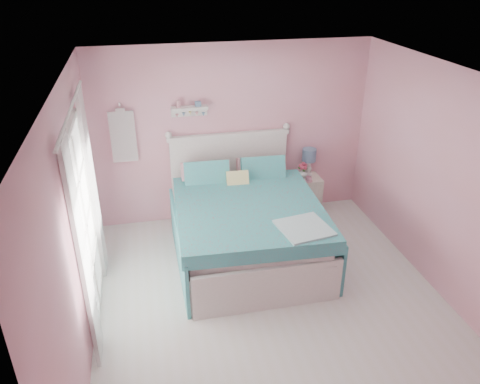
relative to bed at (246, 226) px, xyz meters
name	(u,v)px	position (x,y,z in m)	size (l,w,h in m)	color
floor	(273,305)	(0.08, -1.10, -0.43)	(4.50, 4.50, 0.00)	silver
room_shell	(278,181)	(0.08, -1.10, 1.15)	(4.50, 4.50, 4.50)	#D2858D
bed	(246,226)	(0.00, 0.00, 0.00)	(1.90, 2.34, 1.34)	silver
nightstand	(306,195)	(1.17, 0.93, -0.13)	(0.41, 0.41, 0.60)	silver
table_lamp	(309,157)	(1.22, 1.03, 0.46)	(0.21, 0.21, 0.42)	white
vase	(303,173)	(1.11, 0.94, 0.24)	(0.15, 0.15, 0.15)	silver
teacup	(309,179)	(1.15, 0.79, 0.20)	(0.09, 0.09, 0.07)	pink
roses	(303,166)	(1.11, 0.94, 0.36)	(0.14, 0.11, 0.12)	#C74461
wall_shelf	(189,109)	(-0.55, 1.09, 1.30)	(0.50, 0.15, 0.25)	silver
hanging_dress	(123,137)	(-1.48, 1.08, 0.97)	(0.34, 0.03, 0.72)	white
french_door	(85,226)	(-1.90, -0.70, 0.64)	(0.04, 1.32, 2.16)	silver
curtain_near	(83,257)	(-1.84, -1.44, 0.75)	(0.04, 0.40, 2.32)	white
curtain_far	(93,187)	(-1.84, 0.05, 0.75)	(0.04, 0.40, 2.32)	white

